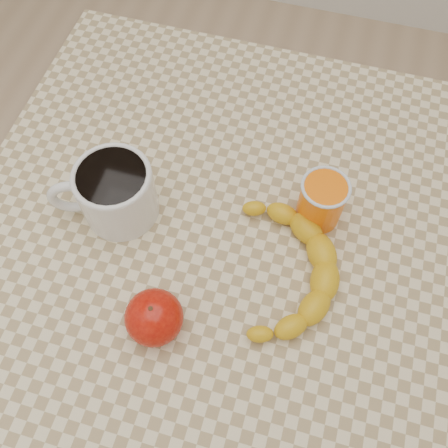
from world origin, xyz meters
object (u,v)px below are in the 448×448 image
(coffee_mug, at_px, (114,191))
(table, at_px, (224,254))
(orange_juice_glass, at_px, (322,201))
(banana, at_px, (285,270))
(apple, at_px, (154,317))

(coffee_mug, bearing_deg, table, 3.10)
(table, distance_m, coffee_mug, 0.21)
(coffee_mug, xyz_separation_m, orange_juice_glass, (0.29, 0.07, -0.01))
(orange_juice_glass, height_order, banana, orange_juice_glass)
(orange_juice_glass, xyz_separation_m, banana, (-0.03, -0.11, -0.02))
(table, relative_size, banana, 2.91)
(table, xyz_separation_m, banana, (0.10, -0.05, 0.11))
(apple, relative_size, banana, 0.34)
(orange_juice_glass, relative_size, banana, 0.30)
(coffee_mug, xyz_separation_m, apple, (0.12, -0.16, -0.02))
(table, height_order, banana, banana)
(table, bearing_deg, apple, -105.90)
(coffee_mug, height_order, orange_juice_glass, coffee_mug)
(table, xyz_separation_m, apple, (-0.05, -0.17, 0.12))
(apple, height_order, banana, apple)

